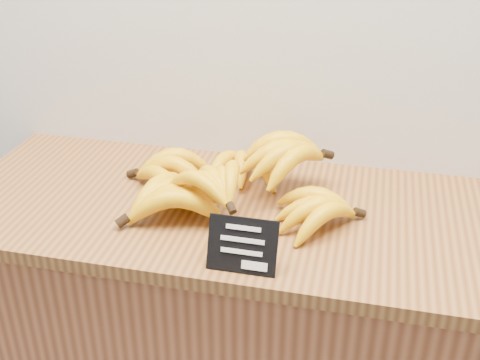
# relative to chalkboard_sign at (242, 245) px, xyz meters

# --- Properties ---
(counter_top) EXTENTS (1.30, 0.54, 0.03)m
(counter_top) POSITION_rel_chalkboard_sign_xyz_m (-0.04, 0.22, -0.06)
(counter_top) COLOR brown
(counter_top) RESTS_ON counter
(chalkboard_sign) EXTENTS (0.13, 0.04, 0.10)m
(chalkboard_sign) POSITION_rel_chalkboard_sign_xyz_m (0.00, 0.00, 0.00)
(chalkboard_sign) COLOR black
(chalkboard_sign) RESTS_ON counter_top
(banana_pile) EXTENTS (0.55, 0.37, 0.12)m
(banana_pile) POSITION_rel_chalkboard_sign_xyz_m (-0.08, 0.23, 0.00)
(banana_pile) COLOR #EAB409
(banana_pile) RESTS_ON counter_top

